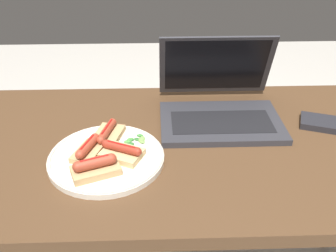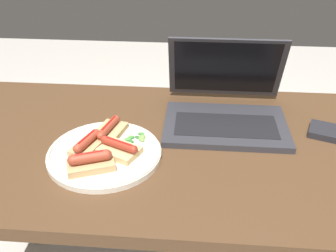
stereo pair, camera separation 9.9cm
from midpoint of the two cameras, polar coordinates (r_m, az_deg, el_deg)
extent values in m
cube|color=#4C331E|center=(1.04, 5.21, -3.44)|extent=(1.45, 0.69, 0.04)
cylinder|color=#4C331E|center=(1.60, -19.42, -7.56)|extent=(0.05, 0.05, 0.70)
cube|color=#2D2D33|center=(1.11, 11.26, 0.01)|extent=(0.35, 0.24, 0.02)
cube|color=black|center=(1.09, 11.38, 0.06)|extent=(0.29, 0.13, 0.00)
cube|color=#2D2D33|center=(1.19, 11.17, 8.60)|extent=(0.35, 0.08, 0.21)
cube|color=black|center=(1.19, 11.20, 8.59)|extent=(0.32, 0.07, 0.19)
cylinder|color=silver|center=(0.98, -6.79, -4.36)|extent=(0.29, 0.29, 0.02)
torus|color=silver|center=(0.97, -6.82, -3.90)|extent=(0.29, 0.29, 0.01)
cube|color=tan|center=(0.96, -4.50, -3.88)|extent=(0.12, 0.11, 0.02)
cylinder|color=maroon|center=(0.94, -4.55, -2.93)|extent=(0.09, 0.06, 0.02)
sphere|color=maroon|center=(0.97, -6.76, -2.18)|extent=(0.02, 0.02, 0.02)
sphere|color=maroon|center=(0.92, -2.23, -3.72)|extent=(0.02, 0.02, 0.02)
cylinder|color=red|center=(0.94, -4.58, -2.39)|extent=(0.07, 0.04, 0.00)
cube|color=tan|center=(0.98, -9.36, -3.25)|extent=(0.09, 0.11, 0.02)
cylinder|color=#9E3D28|center=(0.97, -9.46, -2.31)|extent=(0.05, 0.08, 0.02)
sphere|color=#9E3D28|center=(0.94, -10.75, -3.53)|extent=(0.02, 0.02, 0.02)
sphere|color=#9E3D28|center=(1.00, -8.24, -1.16)|extent=(0.02, 0.02, 0.02)
cylinder|color=red|center=(0.96, -9.52, -1.74)|extent=(0.03, 0.07, 0.00)
cube|color=tan|center=(1.03, -6.28, -1.14)|extent=(0.09, 0.12, 0.02)
cylinder|color=#9E3D28|center=(1.02, -6.34, -0.25)|extent=(0.04, 0.09, 0.02)
sphere|color=#9E3D28|center=(1.06, -5.32, 0.97)|extent=(0.02, 0.02, 0.02)
sphere|color=#9E3D28|center=(0.99, -7.43, -1.57)|extent=(0.02, 0.02, 0.02)
cylinder|color=red|center=(1.02, -6.37, 0.26)|extent=(0.02, 0.08, 0.00)
cube|color=tan|center=(0.91, -8.67, -6.00)|extent=(0.13, 0.10, 0.02)
cylinder|color=#9E3D28|center=(0.90, -8.79, -4.87)|extent=(0.08, 0.05, 0.03)
sphere|color=#9E3D28|center=(0.90, -11.27, -5.25)|extent=(0.03, 0.03, 0.03)
sphere|color=#9E3D28|center=(0.90, -6.32, -4.47)|extent=(0.03, 0.03, 0.03)
cylinder|color=red|center=(0.89, -8.85, -4.18)|extent=(0.06, 0.03, 0.01)
ellipsoid|color=#2D662D|center=(1.02, -1.86, -1.83)|extent=(0.02, 0.02, 0.01)
ellipsoid|color=#709E4C|center=(1.00, -1.27, -2.18)|extent=(0.02, 0.03, 0.01)
ellipsoid|color=#2D662D|center=(0.99, -3.26, -2.83)|extent=(0.02, 0.02, 0.01)
ellipsoid|color=#2D662D|center=(1.02, -2.88, -1.86)|extent=(0.02, 0.02, 0.01)
ellipsoid|color=#709E4C|center=(1.01, -1.21, -1.83)|extent=(0.02, 0.03, 0.01)
ellipsoid|color=#2D662D|center=(1.00, -3.13, -2.49)|extent=(0.03, 0.02, 0.01)
ellipsoid|color=#4C8E3D|center=(1.02, -2.95, -1.76)|extent=(0.02, 0.02, 0.01)
ellipsoid|color=#4C8E3D|center=(1.01, -3.40, -2.07)|extent=(0.02, 0.01, 0.01)
ellipsoid|color=#387A33|center=(1.03, -1.39, -1.26)|extent=(0.02, 0.01, 0.01)
cube|color=#232328|center=(1.17, 25.87, -0.99)|extent=(0.14, 0.12, 0.02)
camera|label=1|loc=(0.05, -87.14, 1.74)|focal=40.00mm
camera|label=2|loc=(0.05, 92.86, -1.74)|focal=40.00mm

